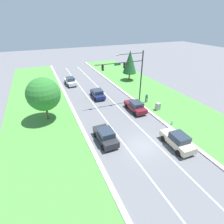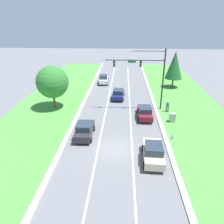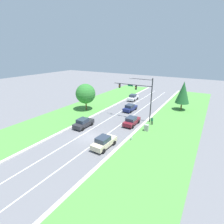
{
  "view_description": "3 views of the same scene",
  "coord_description": "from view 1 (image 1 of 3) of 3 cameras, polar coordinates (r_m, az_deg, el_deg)",
  "views": [
    {
      "loc": [
        -9.73,
        -13.66,
        13.51
      ],
      "look_at": [
        -1.18,
        6.35,
        1.71
      ],
      "focal_mm": 28.0,
      "sensor_mm": 36.0,
      "label": 1
    },
    {
      "loc": [
        0.74,
        -19.45,
        12.76
      ],
      "look_at": [
        -0.69,
        6.49,
        1.44
      ],
      "focal_mm": 35.0,
      "sensor_mm": 36.0,
      "label": 2
    },
    {
      "loc": [
        16.46,
        -20.81,
        13.65
      ],
      "look_at": [
        -1.59,
        9.66,
        1.26
      ],
      "focal_mm": 28.0,
      "sensor_mm": 36.0,
      "label": 3
    }
  ],
  "objects": [
    {
      "name": "curb_strip_left",
      "position": [
        19.59,
        -4.9,
        -14.96
      ],
      "size": [
        0.5,
        90.0,
        0.15
      ],
      "color": "beige",
      "rests_on": "ground_plane"
    },
    {
      "name": "utility_cabinet",
      "position": [
        29.58,
        14.75,
        1.67
      ],
      "size": [
        0.7,
        0.6,
        1.27
      ],
      "color": "#9E9E99",
      "rests_on": "ground_plane"
    },
    {
      "name": "lane_stripe_inner_right",
      "position": [
        22.4,
        13.7,
        -9.57
      ],
      "size": [
        0.14,
        81.0,
        0.01
      ],
      "color": "white",
      "rests_on": "ground_plane"
    },
    {
      "name": "conifer_near_right_tree",
      "position": [
        42.43,
        5.88,
        15.94
      ],
      "size": [
        3.23,
        3.23,
        7.01
      ],
      "color": "brown",
      "rests_on": "ground_plane"
    },
    {
      "name": "navy_sedan",
      "position": [
        33.39,
        -4.7,
        6.02
      ],
      "size": [
        2.14,
        4.56,
        1.64
      ],
      "rotation": [
        0.0,
        0.0,
        -0.04
      ],
      "color": "navy",
      "rests_on": "ground_plane"
    },
    {
      "name": "charcoal_sedan",
      "position": [
        21.43,
        -2.1,
        -7.73
      ],
      "size": [
        2.05,
        4.42,
        1.75
      ],
      "rotation": [
        0.0,
        0.0,
        0.01
      ],
      "color": "#28282D",
      "rests_on": "ground_plane"
    },
    {
      "name": "lane_stripe_inner_left",
      "position": [
        20.78,
        5.44,
        -12.22
      ],
      "size": [
        0.14,
        81.0,
        0.01
      ],
      "color": "white",
      "rests_on": "ground_plane"
    },
    {
      "name": "traffic_signal_mast",
      "position": [
        29.43,
        5.88,
        13.31
      ],
      "size": [
        8.31,
        0.41,
        8.89
      ],
      "color": "black",
      "rests_on": "ground_plane"
    },
    {
      "name": "ground_plane",
      "position": [
        21.53,
        9.74,
        -10.88
      ],
      "size": [
        160.0,
        160.0,
        0.0
      ],
      "primitive_type": "plane",
      "color": "slate"
    },
    {
      "name": "grass_verge_left",
      "position": [
        19.21,
        -20.7,
        -18.42
      ],
      "size": [
        10.0,
        90.0,
        0.08
      ],
      "color": "#4C8E3D",
      "rests_on": "ground_plane"
    },
    {
      "name": "curb_strip_right",
      "position": [
        24.57,
        21.08,
        -6.87
      ],
      "size": [
        0.5,
        90.0,
        0.15
      ],
      "color": "beige",
      "rests_on": "ground_plane"
    },
    {
      "name": "champagne_sedan",
      "position": [
        21.99,
        20.64,
        -8.66
      ],
      "size": [
        2.16,
        4.56,
        1.81
      ],
      "rotation": [
        0.0,
        0.0,
        -0.04
      ],
      "color": "beige",
      "rests_on": "ground_plane"
    },
    {
      "name": "oak_near_left_tree",
      "position": [
        26.34,
        -21.47,
        5.4
      ],
      "size": [
        4.7,
        4.7,
        6.41
      ],
      "color": "brown",
      "rests_on": "ground_plane"
    },
    {
      "name": "grass_verge_right",
      "position": [
        28.17,
        28.95,
        -4.04
      ],
      "size": [
        10.0,
        90.0,
        0.08
      ],
      "color": "#4C8E3D",
      "rests_on": "ground_plane"
    },
    {
      "name": "burgundy_sedan",
      "position": [
        28.58,
        7.68,
        1.88
      ],
      "size": [
        2.02,
        4.62,
        1.66
      ],
      "rotation": [
        0.0,
        0.0,
        -0.0
      ],
      "color": "maroon",
      "rests_on": "ground_plane"
    },
    {
      "name": "white_sedan",
      "position": [
        41.04,
        -13.44,
        9.8
      ],
      "size": [
        2.15,
        4.78,
        1.78
      ],
      "rotation": [
        0.0,
        0.0,
        0.05
      ],
      "color": "white",
      "rests_on": "ground_plane"
    },
    {
      "name": "fire_hydrant",
      "position": [
        26.25,
        19.03,
        -3.36
      ],
      "size": [
        0.34,
        0.2,
        0.7
      ],
      "color": "#B7B7BC",
      "rests_on": "ground_plane"
    },
    {
      "name": "pedestrian",
      "position": [
        31.78,
        11.21,
        4.6
      ],
      "size": [
        0.41,
        0.27,
        1.69
      ],
      "rotation": [
        0.0,
        0.0,
        3.01
      ],
      "color": "black",
      "rests_on": "ground_plane"
    }
  ]
}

